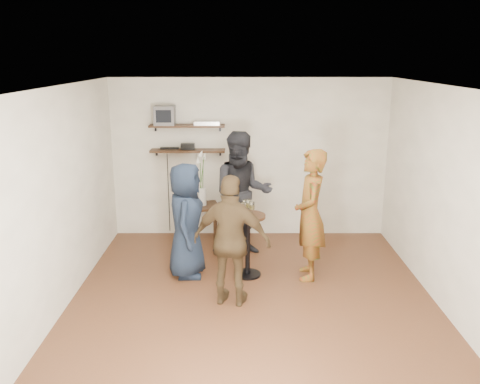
# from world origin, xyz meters

# --- Properties ---
(room) EXTENTS (4.58, 5.08, 2.68)m
(room) POSITION_xyz_m (0.00, 0.00, 1.30)
(room) COLOR #432415
(room) RESTS_ON ground
(shelf_upper) EXTENTS (1.20, 0.25, 0.04)m
(shelf_upper) POSITION_xyz_m (-1.00, 2.38, 1.85)
(shelf_upper) COLOR black
(shelf_upper) RESTS_ON room
(shelf_lower) EXTENTS (1.20, 0.25, 0.04)m
(shelf_lower) POSITION_xyz_m (-1.00, 2.38, 1.45)
(shelf_lower) COLOR black
(shelf_lower) RESTS_ON room
(crt_monitor) EXTENTS (0.32, 0.30, 0.30)m
(crt_monitor) POSITION_xyz_m (-1.35, 2.38, 2.02)
(crt_monitor) COLOR #59595B
(crt_monitor) RESTS_ON shelf_upper
(dvd_deck) EXTENTS (0.40, 0.24, 0.06)m
(dvd_deck) POSITION_xyz_m (-0.68, 2.38, 1.90)
(dvd_deck) COLOR silver
(dvd_deck) RESTS_ON shelf_upper
(radio) EXTENTS (0.22, 0.10, 0.10)m
(radio) POSITION_xyz_m (-1.00, 2.38, 1.52)
(radio) COLOR black
(radio) RESTS_ON shelf_lower
(power_strip) EXTENTS (0.30, 0.05, 0.03)m
(power_strip) POSITION_xyz_m (-1.30, 2.42, 1.48)
(power_strip) COLOR black
(power_strip) RESTS_ON shelf_lower
(side_table) EXTENTS (0.60, 0.60, 0.60)m
(side_table) POSITION_xyz_m (-0.76, 2.15, 0.50)
(side_table) COLOR black
(side_table) RESTS_ON room
(vase_lilies) EXTENTS (0.19, 0.19, 0.92)m
(vase_lilies) POSITION_xyz_m (-0.76, 2.15, 0.89)
(vase_lilies) COLOR white
(vase_lilies) RESTS_ON side_table
(drinks_table) EXTENTS (0.48, 0.48, 0.87)m
(drinks_table) POSITION_xyz_m (-0.05, 0.79, 0.56)
(drinks_table) COLOR black
(drinks_table) RESTS_ON room
(wine_glass_fl) EXTENTS (0.06, 0.06, 0.19)m
(wine_glass_fl) POSITION_xyz_m (-0.11, 0.74, 1.00)
(wine_glass_fl) COLOR silver
(wine_glass_fl) RESTS_ON drinks_table
(wine_glass_fr) EXTENTS (0.06, 0.06, 0.18)m
(wine_glass_fr) POSITION_xyz_m (0.01, 0.77, 1.00)
(wine_glass_fr) COLOR silver
(wine_glass_fr) RESTS_ON drinks_table
(wine_glass_bl) EXTENTS (0.06, 0.06, 0.19)m
(wine_glass_bl) POSITION_xyz_m (-0.09, 0.85, 1.00)
(wine_glass_bl) COLOR silver
(wine_glass_bl) RESTS_ON drinks_table
(wine_glass_br) EXTENTS (0.07, 0.07, 0.20)m
(wine_glass_br) POSITION_xyz_m (-0.03, 0.81, 1.01)
(wine_glass_br) COLOR silver
(wine_glass_br) RESTS_ON drinks_table
(person_plaid) EXTENTS (0.45, 0.66, 1.77)m
(person_plaid) POSITION_xyz_m (0.78, 0.75, 0.88)
(person_plaid) COLOR #B02814
(person_plaid) RESTS_ON room
(person_dark) EXTENTS (0.97, 0.79, 1.87)m
(person_dark) POSITION_xyz_m (-0.13, 1.61, 0.94)
(person_dark) COLOR black
(person_dark) RESTS_ON room
(person_navy) EXTENTS (0.52, 0.78, 1.57)m
(person_navy) POSITION_xyz_m (-0.88, 0.81, 0.79)
(person_navy) COLOR black
(person_navy) RESTS_ON room
(person_brown) EXTENTS (1.01, 0.61, 1.60)m
(person_brown) POSITION_xyz_m (-0.25, -0.02, 0.80)
(person_brown) COLOR #42311C
(person_brown) RESTS_ON room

